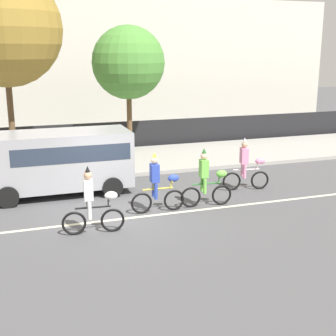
% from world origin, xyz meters
% --- Properties ---
extents(ground_plane, '(80.00, 80.00, 0.00)m').
position_xyz_m(ground_plane, '(0.00, 0.00, 0.00)').
color(ground_plane, '#4C4C4F').
extents(road_centre_line, '(36.00, 0.14, 0.01)m').
position_xyz_m(road_centre_line, '(0.00, -0.50, 0.00)').
color(road_centre_line, beige).
rests_on(road_centre_line, ground).
extents(sidewalk_curb, '(60.00, 5.00, 0.15)m').
position_xyz_m(sidewalk_curb, '(0.00, 6.50, 0.07)').
color(sidewalk_curb, '#9E9B93').
rests_on(sidewalk_curb, ground).
extents(fence_line, '(40.00, 0.08, 1.40)m').
position_xyz_m(fence_line, '(0.00, 9.40, 0.70)').
color(fence_line, black).
rests_on(fence_line, ground).
extents(building_backdrop, '(28.00, 8.00, 7.93)m').
position_xyz_m(building_backdrop, '(3.26, 18.00, 3.97)').
color(building_backdrop, beige).
rests_on(building_backdrop, ground).
extents(parade_cyclist_zebra, '(1.72, 0.50, 1.92)m').
position_xyz_m(parade_cyclist_zebra, '(-0.97, -1.34, 0.84)').
color(parade_cyclist_zebra, black).
rests_on(parade_cyclist_zebra, ground).
extents(parade_cyclist_cobalt, '(1.72, 0.50, 1.92)m').
position_xyz_m(parade_cyclist_cobalt, '(1.23, -0.23, 0.84)').
color(parade_cyclist_cobalt, black).
rests_on(parade_cyclist_cobalt, ground).
extents(parade_cyclist_lime, '(1.72, 0.50, 1.92)m').
position_xyz_m(parade_cyclist_lime, '(2.88, -0.20, 0.84)').
color(parade_cyclist_lime, black).
rests_on(parade_cyclist_lime, ground).
extents(parade_cyclist_pink, '(1.71, 0.53, 1.92)m').
position_xyz_m(parade_cyclist_pink, '(4.95, 1.01, 0.84)').
color(parade_cyclist_pink, black).
rests_on(parade_cyclist_pink, ground).
extents(parked_van_grey, '(5.00, 2.22, 2.18)m').
position_xyz_m(parked_van_grey, '(-1.42, 2.70, 1.28)').
color(parked_van_grey, '#99999E').
rests_on(parked_van_grey, ground).
extents(street_tree_near_lamp, '(4.39, 4.39, 7.73)m').
position_xyz_m(street_tree_near_lamp, '(-2.89, 5.90, 5.67)').
color(street_tree_near_lamp, brown).
rests_on(street_tree_near_lamp, sidewalk_curb).
extents(street_tree_far_corner, '(3.33, 3.33, 5.86)m').
position_xyz_m(street_tree_far_corner, '(2.36, 7.76, 4.33)').
color(street_tree_far_corner, brown).
rests_on(street_tree_far_corner, sidewalk_curb).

